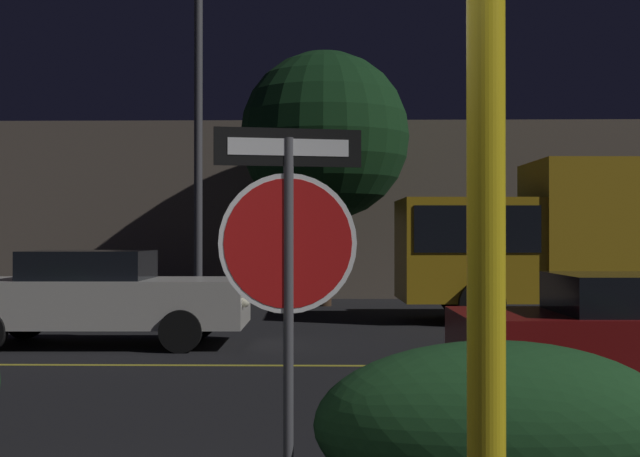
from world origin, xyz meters
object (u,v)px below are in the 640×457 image
stop_sign (288,243)px  street_lamp (198,26)px  hedge_bush_2 (497,426)px  tree_1 (325,136)px  passing_car_2 (97,297)px  delivery_truck (575,237)px  yellow_pole_right (486,309)px

stop_sign → street_lamp: (-2.36, 11.63, 4.03)m
hedge_bush_2 → tree_1: tree_1 is taller
passing_car_2 → delivery_truck: delivery_truck is taller
hedge_bush_2 → delivery_truck: (3.64, 11.94, 1.11)m
stop_sign → passing_car_2: (-3.31, 8.01, -0.86)m
hedge_bush_2 → street_lamp: size_ratio=0.26×
stop_sign → delivery_truck: (4.86, 12.06, 0.03)m
hedge_bush_2 → passing_car_2: size_ratio=0.48×
stop_sign → passing_car_2: bearing=99.5°
hedge_bush_2 → delivery_truck: bearing=73.1°
yellow_pole_right → street_lamp: street_lamp is taller
passing_car_2 → tree_1: tree_1 is taller
passing_car_2 → stop_sign: bearing=21.3°
stop_sign → yellow_pole_right: bearing=-83.4°
passing_car_2 → delivery_truck: (8.17, 4.04, 0.89)m
delivery_truck → hedge_bush_2: bearing=161.0°
yellow_pole_right → tree_1: (-0.80, 17.76, 2.57)m
stop_sign → hedge_bush_2: stop_sign is taller
stop_sign → yellow_pole_right: (0.78, -2.20, -0.20)m
delivery_truck → tree_1: 6.45m
hedge_bush_2 → street_lamp: bearing=107.3°
tree_1 → hedge_bush_2: bearing=-85.4°
stop_sign → tree_1: size_ratio=0.38×
hedge_bush_2 → street_lamp: (-3.59, 11.50, 5.11)m
stop_sign → hedge_bush_2: 1.64m
yellow_pole_right → passing_car_2: yellow_pole_right is taller
stop_sign → street_lamp: 12.53m
passing_car_2 → delivery_truck: size_ratio=0.67×
stop_sign → passing_car_2: stop_sign is taller
yellow_pole_right → street_lamp: size_ratio=0.33×
yellow_pole_right → street_lamp: bearing=102.8°
yellow_pole_right → delivery_truck: (4.08, 14.25, 0.23)m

